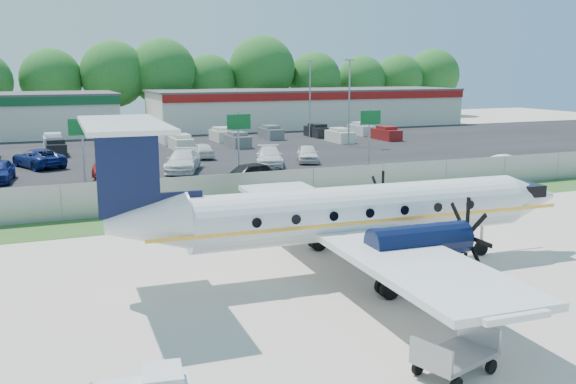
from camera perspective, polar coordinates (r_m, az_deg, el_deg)
name	(u,v)px	position (r m, az deg, el deg)	size (l,w,h in m)	color
ground	(344,274)	(26.17, 5.02, -7.27)	(170.00, 170.00, 0.00)	beige
grass_verge	(248,213)	(36.85, -3.54, -1.86)	(170.00, 4.00, 0.02)	#2D561E
access_road	(215,191)	(43.40, -6.51, 0.05)	(170.00, 8.00, 0.02)	black
parking_lot	(156,154)	(63.63, -11.69, 3.37)	(170.00, 32.00, 0.02)	black
perimeter_fence	(238,190)	(38.51, -4.51, 0.20)	(120.00, 0.06, 1.99)	gray
building_east	(308,108)	(92.18, 1.80, 7.51)	(44.40, 12.40, 5.24)	silver
sign_left	(83,137)	(45.33, -17.79, 4.67)	(1.80, 0.26, 5.00)	gray
sign_mid	(239,131)	(47.45, -4.40, 5.42)	(1.80, 0.26, 5.00)	gray
sign_right	(370,126)	(51.88, 7.30, 5.83)	(1.80, 0.26, 5.00)	gray
light_pole_ne	(349,97)	(67.87, 5.47, 8.43)	(0.90, 0.35, 9.09)	gray
light_pole_se	(310,93)	(76.86, 1.97, 8.76)	(0.90, 0.35, 9.09)	gray
tree_line	(111,125)	(97.08, -15.46, 5.74)	(112.00, 6.00, 14.00)	#1D5D1B
aircraft	(351,212)	(25.99, 5.66, -1.81)	(20.44, 20.17, 6.34)	silver
baggage_cart_far	(455,355)	(18.42, 14.63, -13.85)	(2.56, 1.97, 1.18)	gray
cone_starboard_wing	(300,194)	(41.25, 1.03, -0.15)	(0.33, 0.33, 0.47)	#FF3308
road_car_mid	(248,187)	(44.95, -3.57, 0.47)	(2.01, 5.00, 1.70)	black
road_car_east	(512,175)	(52.54, 19.30, 1.39)	(1.67, 4.78, 1.58)	silver
parked_car_b	(110,175)	(51.55, -15.56, 1.44)	(1.72, 4.92, 1.62)	maroon
parked_car_c	(183,171)	(52.25, -9.30, 1.82)	(2.37, 5.83, 1.69)	silver
parked_car_d	(269,166)	(54.65, -1.66, 2.36)	(2.19, 5.39, 1.57)	silver
parked_car_e	(307,162)	(56.64, 1.74, 2.66)	(1.78, 4.43, 1.51)	silver
parked_car_f	(39,168)	(57.44, -21.26, 2.03)	(2.66, 5.76, 1.60)	navy
parked_car_g	(202,158)	(59.72, -7.65, 3.00)	(1.69, 4.21, 1.44)	silver
far_parking_rows	(146,148)	(68.52, -12.47, 3.85)	(56.00, 10.00, 1.60)	gray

